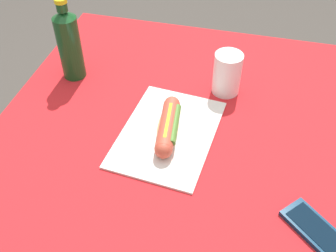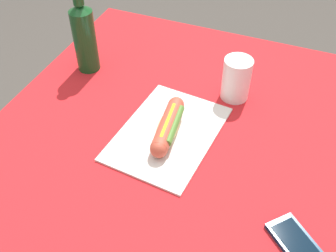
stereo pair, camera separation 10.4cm
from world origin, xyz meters
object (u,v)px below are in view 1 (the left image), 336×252
cell_phone (316,230)px  drinking_cup (227,73)px  hot_dog (168,126)px  soda_bottle (69,44)px

cell_phone → drinking_cup: (-0.43, -0.25, 0.06)m
hot_dog → soda_bottle: 0.40m
hot_dog → soda_bottle: bearing=-117.9°
cell_phone → soda_bottle: 0.82m
hot_dog → cell_phone: hot_dog is taller
drinking_cup → hot_dog: bearing=-28.8°
hot_dog → soda_bottle: (-0.18, -0.34, 0.08)m
hot_dog → drinking_cup: drinking_cup is taller
soda_bottle → hot_dog: bearing=62.1°
soda_bottle → drinking_cup: soda_bottle is taller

